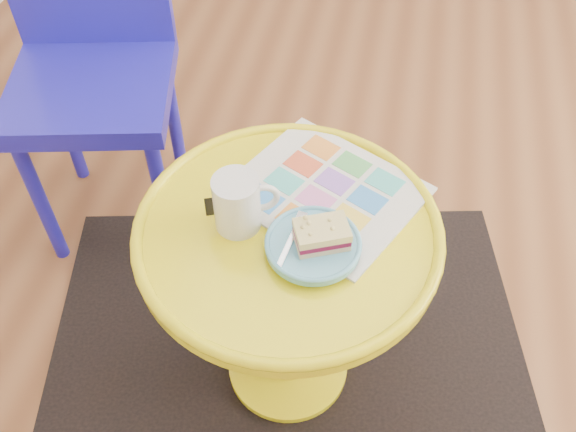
% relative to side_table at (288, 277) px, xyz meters
% --- Properties ---
extents(floor, '(4.00, 4.00, 0.00)m').
position_rel_side_table_xyz_m(floor, '(0.33, 0.44, -0.43)').
color(floor, brown).
rests_on(floor, ground).
extents(room_walls, '(4.00, 4.00, 4.00)m').
position_rel_side_table_xyz_m(room_walls, '(-0.67, 1.43, -0.37)').
color(room_walls, silver).
rests_on(room_walls, ground).
extents(rug, '(1.50, 1.35, 0.01)m').
position_rel_side_table_xyz_m(rug, '(0.00, -0.00, -0.42)').
color(rug, black).
rests_on(rug, ground).
extents(side_table, '(0.63, 0.63, 0.59)m').
position_rel_side_table_xyz_m(side_table, '(0.00, 0.00, 0.00)').
color(side_table, yellow).
rests_on(side_table, ground).
extents(chair, '(0.52, 0.52, 0.98)m').
position_rel_side_table_xyz_m(chair, '(-0.65, 0.53, 0.14)').
color(chair, '#201BB1').
rests_on(chair, ground).
extents(newspaper, '(0.47, 0.44, 0.01)m').
position_rel_side_table_xyz_m(newspaper, '(0.06, 0.11, 0.17)').
color(newspaper, silver).
rests_on(newspaper, side_table).
extents(mug, '(0.13, 0.09, 0.12)m').
position_rel_side_table_xyz_m(mug, '(-0.10, -0.00, 0.23)').
color(mug, silver).
rests_on(mug, side_table).
extents(plate, '(0.19, 0.19, 0.02)m').
position_rel_side_table_xyz_m(plate, '(0.06, -0.05, 0.19)').
color(plate, '#5EABC8').
rests_on(plate, newspaper).
extents(cake_slice, '(0.12, 0.10, 0.04)m').
position_rel_side_table_xyz_m(cake_slice, '(0.07, -0.04, 0.22)').
color(cake_slice, '#D3BC8C').
rests_on(cake_slice, plate).
extents(fork, '(0.04, 0.14, 0.00)m').
position_rel_side_table_xyz_m(fork, '(0.02, -0.04, 0.20)').
color(fork, silver).
rests_on(fork, plate).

